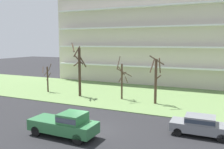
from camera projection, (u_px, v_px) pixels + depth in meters
ground at (93, 130)px, 19.74m from camera, size 160.00×160.00×0.00m
grass_lawn_strip at (143, 96)px, 32.37m from camera, size 80.00×16.00×0.08m
apartment_building at (168, 38)px, 44.64m from camera, size 39.22×14.52×16.14m
tree_far_left at (47, 78)px, 34.65m from camera, size 1.53×1.53×4.19m
tree_left at (79, 69)px, 31.59m from camera, size 2.07×1.95×7.14m
tree_center at (122, 79)px, 30.05m from camera, size 1.90×2.10×5.47m
tree_right at (156, 79)px, 27.74m from camera, size 1.72×1.73×5.77m
sedan_gray_near_left at (200, 125)px, 18.57m from camera, size 4.42×1.85×1.57m
pickup_green_center_left at (66, 124)px, 18.32m from camera, size 5.42×2.05×1.95m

